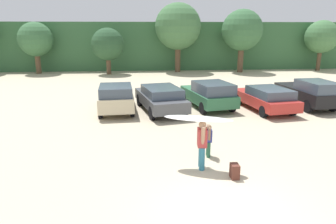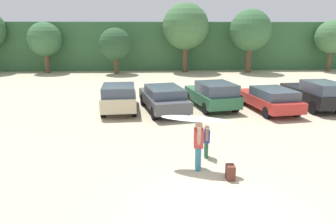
{
  "view_description": "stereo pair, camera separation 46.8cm",
  "coord_description": "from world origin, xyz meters",
  "px_view_note": "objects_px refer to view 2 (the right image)",
  "views": [
    {
      "loc": [
        -2.0,
        -6.59,
        4.39
      ],
      "look_at": [
        -0.98,
        5.76,
        1.06
      ],
      "focal_mm": 33.03,
      "sensor_mm": 36.0,
      "label": 1
    },
    {
      "loc": [
        -1.53,
        -6.62,
        4.39
      ],
      "look_at": [
        -0.98,
        5.76,
        1.06
      ],
      "focal_mm": 33.03,
      "sensor_mm": 36.0,
      "label": 2
    }
  ],
  "objects_px": {
    "parked_car_black": "(314,94)",
    "backpack_dropped": "(230,172)",
    "parked_car_forest_green": "(213,94)",
    "parked_car_dark_gray": "(163,98)",
    "parked_car_red": "(270,99)",
    "person_adult": "(198,143)",
    "person_child": "(206,139)",
    "parked_car_champagne": "(119,97)",
    "surfboard_white": "(195,119)"
  },
  "relations": [
    {
      "from": "parked_car_forest_green",
      "to": "surfboard_white",
      "type": "bearing_deg",
      "value": 153.54
    },
    {
      "from": "surfboard_white",
      "to": "backpack_dropped",
      "type": "xyz_separation_m",
      "value": [
        1.01,
        -0.85,
        -1.44
      ]
    },
    {
      "from": "parked_car_red",
      "to": "person_adult",
      "type": "height_order",
      "value": "person_adult"
    },
    {
      "from": "parked_car_forest_green",
      "to": "person_adult",
      "type": "height_order",
      "value": "person_adult"
    },
    {
      "from": "parked_car_dark_gray",
      "to": "parked_car_black",
      "type": "xyz_separation_m",
      "value": [
        8.61,
        0.34,
        0.08
      ]
    },
    {
      "from": "parked_car_forest_green",
      "to": "parked_car_dark_gray",
      "type": "bearing_deg",
      "value": 89.78
    },
    {
      "from": "parked_car_forest_green",
      "to": "surfboard_white",
      "type": "height_order",
      "value": "surfboard_white"
    },
    {
      "from": "parked_car_black",
      "to": "backpack_dropped",
      "type": "height_order",
      "value": "parked_car_black"
    },
    {
      "from": "parked_car_champagne",
      "to": "surfboard_white",
      "type": "height_order",
      "value": "surfboard_white"
    },
    {
      "from": "parked_car_champagne",
      "to": "person_adult",
      "type": "bearing_deg",
      "value": -160.56
    },
    {
      "from": "parked_car_dark_gray",
      "to": "parked_car_black",
      "type": "height_order",
      "value": "parked_car_black"
    },
    {
      "from": "parked_car_champagne",
      "to": "backpack_dropped",
      "type": "bearing_deg",
      "value": -157.57
    },
    {
      "from": "parked_car_dark_gray",
      "to": "person_adult",
      "type": "xyz_separation_m",
      "value": [
        0.89,
        -7.32,
        0.13
      ]
    },
    {
      "from": "parked_car_dark_gray",
      "to": "parked_car_forest_green",
      "type": "distance_m",
      "value": 2.88
    },
    {
      "from": "parked_car_red",
      "to": "person_adult",
      "type": "bearing_deg",
      "value": 136.69
    },
    {
      "from": "parked_car_red",
      "to": "person_child",
      "type": "distance_m",
      "value": 7.63
    },
    {
      "from": "parked_car_forest_green",
      "to": "parked_car_black",
      "type": "xyz_separation_m",
      "value": [
        5.79,
        -0.24,
        0.04
      ]
    },
    {
      "from": "parked_car_black",
      "to": "backpack_dropped",
      "type": "distance_m",
      "value": 10.88
    },
    {
      "from": "parked_car_champagne",
      "to": "parked_car_dark_gray",
      "type": "relative_size",
      "value": 0.88
    },
    {
      "from": "parked_car_dark_gray",
      "to": "parked_car_forest_green",
      "type": "height_order",
      "value": "parked_car_forest_green"
    },
    {
      "from": "parked_car_dark_gray",
      "to": "person_child",
      "type": "relative_size",
      "value": 4.17
    },
    {
      "from": "parked_car_black",
      "to": "parked_car_red",
      "type": "bearing_deg",
      "value": 96.9
    },
    {
      "from": "person_child",
      "to": "surfboard_white",
      "type": "xyz_separation_m",
      "value": [
        -0.55,
        -0.86,
        1.0
      ]
    },
    {
      "from": "surfboard_white",
      "to": "backpack_dropped",
      "type": "distance_m",
      "value": 1.96
    },
    {
      "from": "person_adult",
      "to": "surfboard_white",
      "type": "bearing_deg",
      "value": -25.35
    },
    {
      "from": "parked_car_forest_green",
      "to": "person_adult",
      "type": "relative_size",
      "value": 2.84
    },
    {
      "from": "parked_car_black",
      "to": "person_adult",
      "type": "xyz_separation_m",
      "value": [
        -7.72,
        -7.65,
        0.05
      ]
    },
    {
      "from": "backpack_dropped",
      "to": "person_adult",
      "type": "bearing_deg",
      "value": 138.42
    },
    {
      "from": "parked_car_dark_gray",
      "to": "person_adult",
      "type": "bearing_deg",
      "value": 174.63
    },
    {
      "from": "parked_car_champagne",
      "to": "parked_car_red",
      "type": "xyz_separation_m",
      "value": [
        8.26,
        -0.42,
        -0.1
      ]
    },
    {
      "from": "parked_car_forest_green",
      "to": "person_adult",
      "type": "xyz_separation_m",
      "value": [
        -1.93,
        -7.89,
        0.09
      ]
    },
    {
      "from": "surfboard_white",
      "to": "parked_car_dark_gray",
      "type": "bearing_deg",
      "value": -65.57
    },
    {
      "from": "parked_car_black",
      "to": "person_adult",
      "type": "bearing_deg",
      "value": 130.22
    },
    {
      "from": "parked_car_forest_green",
      "to": "parked_car_red",
      "type": "height_order",
      "value": "parked_car_forest_green"
    },
    {
      "from": "parked_car_red",
      "to": "parked_car_black",
      "type": "bearing_deg",
      "value": -87.03
    },
    {
      "from": "parked_car_forest_green",
      "to": "person_child",
      "type": "distance_m",
      "value": 7.12
    },
    {
      "from": "parked_car_dark_gray",
      "to": "parked_car_black",
      "type": "relative_size",
      "value": 1.08
    },
    {
      "from": "parked_car_dark_gray",
      "to": "parked_car_forest_green",
      "type": "bearing_deg",
      "value": -90.84
    },
    {
      "from": "parked_car_red",
      "to": "person_adult",
      "type": "relative_size",
      "value": 2.91
    },
    {
      "from": "parked_car_forest_green",
      "to": "backpack_dropped",
      "type": "relative_size",
      "value": 10.05
    },
    {
      "from": "parked_car_champagne",
      "to": "parked_car_red",
      "type": "distance_m",
      "value": 8.27
    },
    {
      "from": "person_adult",
      "to": "parked_car_red",
      "type": "bearing_deg",
      "value": -119.87
    },
    {
      "from": "parked_car_dark_gray",
      "to": "parked_car_black",
      "type": "distance_m",
      "value": 8.62
    },
    {
      "from": "parked_car_champagne",
      "to": "person_adult",
      "type": "distance_m",
      "value": 8.21
    },
    {
      "from": "person_child",
      "to": "parked_car_champagne",
      "type": "bearing_deg",
      "value": -55.35
    },
    {
      "from": "person_adult",
      "to": "backpack_dropped",
      "type": "relative_size",
      "value": 3.54
    },
    {
      "from": "parked_car_red",
      "to": "person_child",
      "type": "xyz_separation_m",
      "value": [
        -4.52,
        -6.15,
        -0.05
      ]
    },
    {
      "from": "parked_car_black",
      "to": "person_child",
      "type": "xyz_separation_m",
      "value": [
        -7.3,
        -6.72,
        -0.19
      ]
    },
    {
      "from": "person_adult",
      "to": "person_child",
      "type": "relative_size",
      "value": 1.35
    },
    {
      "from": "parked_car_forest_green",
      "to": "parked_car_red",
      "type": "distance_m",
      "value": 3.12
    }
  ]
}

